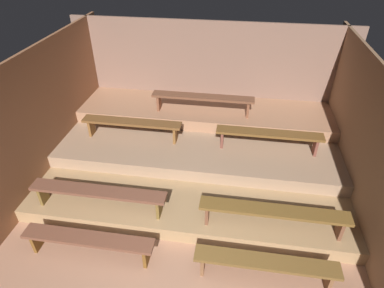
{
  "coord_description": "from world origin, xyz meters",
  "views": [
    {
      "loc": [
        0.7,
        -2.07,
        4.16
      ],
      "look_at": [
        -0.11,
        3.1,
        0.57
      ],
      "focal_mm": 30.49,
      "sensor_mm": 36.0,
      "label": 1
    }
  ],
  "objects_px": {
    "bench_floor_left": "(88,240)",
    "bench_lower_right": "(274,213)",
    "bench_lower_left": "(98,193)",
    "bench_floor_right": "(266,264)",
    "bench_middle_left": "(132,124)",
    "bench_upper_center": "(203,99)",
    "bench_middle_right": "(269,135)"
  },
  "relations": [
    {
      "from": "bench_floor_left",
      "to": "bench_lower_right",
      "type": "xyz_separation_m",
      "value": [
        2.65,
        0.72,
        0.25
      ]
    },
    {
      "from": "bench_floor_left",
      "to": "bench_lower_left",
      "type": "xyz_separation_m",
      "value": [
        -0.1,
        0.72,
        0.25
      ]
    },
    {
      "from": "bench_floor_right",
      "to": "bench_lower_right",
      "type": "relative_size",
      "value": 0.88
    },
    {
      "from": "bench_floor_left",
      "to": "bench_floor_right",
      "type": "xyz_separation_m",
      "value": [
        2.54,
        0.0,
        0.0
      ]
    },
    {
      "from": "bench_lower_right",
      "to": "bench_middle_left",
      "type": "xyz_separation_m",
      "value": [
        -2.72,
        1.76,
        0.24
      ]
    },
    {
      "from": "bench_floor_left",
      "to": "bench_floor_right",
      "type": "relative_size",
      "value": 1.0
    },
    {
      "from": "bench_lower_right",
      "to": "bench_upper_center",
      "type": "xyz_separation_m",
      "value": [
        -1.4,
        2.59,
        0.49
      ]
    },
    {
      "from": "bench_floor_left",
      "to": "bench_floor_right",
      "type": "distance_m",
      "value": 2.54
    },
    {
      "from": "bench_lower_right",
      "to": "bench_middle_left",
      "type": "height_order",
      "value": "bench_middle_left"
    },
    {
      "from": "bench_lower_left",
      "to": "bench_middle_left",
      "type": "bearing_deg",
      "value": 89.03
    },
    {
      "from": "bench_upper_center",
      "to": "bench_middle_right",
      "type": "bearing_deg",
      "value": -31.19
    },
    {
      "from": "bench_floor_right",
      "to": "bench_upper_center",
      "type": "bearing_deg",
      "value": 111.43
    },
    {
      "from": "bench_floor_right",
      "to": "bench_lower_right",
      "type": "distance_m",
      "value": 0.77
    },
    {
      "from": "bench_middle_right",
      "to": "bench_lower_left",
      "type": "bearing_deg",
      "value": -147.14
    },
    {
      "from": "bench_middle_right",
      "to": "bench_floor_left",
      "type": "bearing_deg",
      "value": -136.52
    },
    {
      "from": "bench_floor_left",
      "to": "bench_upper_center",
      "type": "height_order",
      "value": "bench_upper_center"
    },
    {
      "from": "bench_middle_right",
      "to": "bench_floor_right",
      "type": "bearing_deg",
      "value": -91.72
    },
    {
      "from": "bench_lower_right",
      "to": "bench_middle_left",
      "type": "bearing_deg",
      "value": 147.14
    },
    {
      "from": "bench_floor_right",
      "to": "bench_middle_right",
      "type": "xyz_separation_m",
      "value": [
        0.07,
        2.48,
        0.5
      ]
    },
    {
      "from": "bench_middle_right",
      "to": "bench_lower_right",
      "type": "bearing_deg",
      "value": -89.03
    },
    {
      "from": "bench_lower_left",
      "to": "bench_upper_center",
      "type": "relative_size",
      "value": 1.03
    },
    {
      "from": "bench_lower_left",
      "to": "bench_middle_right",
      "type": "bearing_deg",
      "value": 32.86
    },
    {
      "from": "bench_lower_left",
      "to": "bench_lower_right",
      "type": "xyz_separation_m",
      "value": [
        2.75,
        0.0,
        0.0
      ]
    },
    {
      "from": "bench_floor_right",
      "to": "bench_middle_right",
      "type": "distance_m",
      "value": 2.53
    },
    {
      "from": "bench_middle_left",
      "to": "bench_floor_right",
      "type": "bearing_deg",
      "value": -43.48
    },
    {
      "from": "bench_lower_left",
      "to": "bench_upper_center",
      "type": "xyz_separation_m",
      "value": [
        1.35,
        2.59,
        0.49
      ]
    },
    {
      "from": "bench_lower_right",
      "to": "bench_lower_left",
      "type": "bearing_deg",
      "value": 180.0
    },
    {
      "from": "bench_floor_right",
      "to": "bench_middle_left",
      "type": "height_order",
      "value": "bench_middle_left"
    },
    {
      "from": "bench_floor_right",
      "to": "bench_middle_left",
      "type": "bearing_deg",
      "value": 136.52
    },
    {
      "from": "bench_floor_left",
      "to": "bench_upper_center",
      "type": "bearing_deg",
      "value": 69.46
    },
    {
      "from": "bench_floor_left",
      "to": "bench_middle_left",
      "type": "xyz_separation_m",
      "value": [
        -0.07,
        2.48,
        0.5
      ]
    },
    {
      "from": "bench_floor_left",
      "to": "bench_lower_right",
      "type": "bearing_deg",
      "value": 15.29
    }
  ]
}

